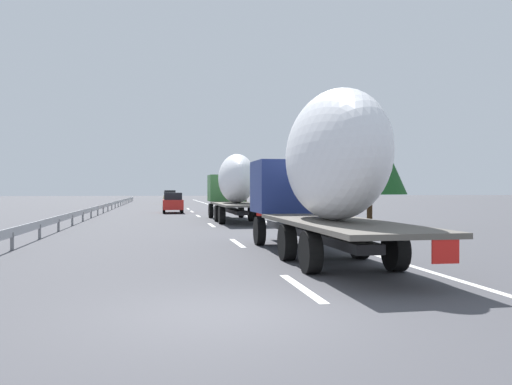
# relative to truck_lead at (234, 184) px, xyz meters

# --- Properties ---
(ground_plane) EXTENTS (260.00, 260.00, 0.00)m
(ground_plane) POSITION_rel_truck_lead_xyz_m (14.81, 3.60, -2.39)
(ground_plane) COLOR #424247
(lane_stripe_0) EXTENTS (3.20, 0.20, 0.01)m
(lane_stripe_0) POSITION_rel_truck_lead_xyz_m (-23.19, 1.80, -2.38)
(lane_stripe_0) COLOR white
(lane_stripe_0) RESTS_ON ground_plane
(lane_stripe_1) EXTENTS (3.20, 0.20, 0.01)m
(lane_stripe_1) POSITION_rel_truck_lead_xyz_m (-13.94, 1.80, -2.38)
(lane_stripe_1) COLOR white
(lane_stripe_1) RESTS_ON ground_plane
(lane_stripe_2) EXTENTS (3.20, 0.20, 0.01)m
(lane_stripe_2) POSITION_rel_truck_lead_xyz_m (-3.67, 1.80, -2.38)
(lane_stripe_2) COLOR white
(lane_stripe_2) RESTS_ON ground_plane
(lane_stripe_3) EXTENTS (3.20, 0.20, 0.01)m
(lane_stripe_3) POSITION_rel_truck_lead_xyz_m (7.09, 1.80, -2.38)
(lane_stripe_3) COLOR white
(lane_stripe_3) RESTS_ON ground_plane
(lane_stripe_4) EXTENTS (3.20, 0.20, 0.01)m
(lane_stripe_4) POSITION_rel_truck_lead_xyz_m (15.48, 1.80, -2.38)
(lane_stripe_4) COLOR white
(lane_stripe_4) RESTS_ON ground_plane
(lane_stripe_5) EXTENTS (3.20, 0.20, 0.01)m
(lane_stripe_5) POSITION_rel_truck_lead_xyz_m (22.34, 1.80, -2.38)
(lane_stripe_5) COLOR white
(lane_stripe_5) RESTS_ON ground_plane
(lane_stripe_6) EXTENTS (3.20, 0.20, 0.01)m
(lane_stripe_6) POSITION_rel_truck_lead_xyz_m (40.65, 1.80, -2.38)
(lane_stripe_6) COLOR white
(lane_stripe_6) RESTS_ON ground_plane
(edge_line_right) EXTENTS (110.00, 0.20, 0.01)m
(edge_line_right) POSITION_rel_truck_lead_xyz_m (19.81, -1.90, -2.38)
(edge_line_right) COLOR white
(edge_line_right) RESTS_ON ground_plane
(truck_lead) EXTENTS (12.41, 2.55, 4.25)m
(truck_lead) POSITION_rel_truck_lead_xyz_m (0.00, 0.00, 0.00)
(truck_lead) COLOR #387038
(truck_lead) RESTS_ON ground_plane
(truck_trailing) EXTENTS (12.05, 2.55, 4.76)m
(truck_trailing) POSITION_rel_truck_lead_xyz_m (-18.91, 0.00, 0.24)
(truck_trailing) COLOR navy
(truck_trailing) RESTS_ON ground_plane
(car_yellow_coupe) EXTENTS (4.77, 1.77, 1.96)m
(car_yellow_coupe) POSITION_rel_truck_lead_xyz_m (42.12, 3.37, -1.41)
(car_yellow_coupe) COLOR gold
(car_yellow_coupe) RESTS_ON ground_plane
(car_red_compact) EXTENTS (4.33, 1.75, 1.78)m
(car_red_compact) POSITION_rel_truck_lead_xyz_m (12.96, 3.62, -1.48)
(car_red_compact) COLOR red
(car_red_compact) RESTS_ON ground_plane
(car_white_van) EXTENTS (4.15, 1.86, 1.76)m
(car_white_van) POSITION_rel_truck_lead_xyz_m (56.20, 3.30, -1.49)
(car_white_van) COLOR white
(car_white_van) RESTS_ON ground_plane
(road_sign) EXTENTS (0.10, 0.90, 2.92)m
(road_sign) POSITION_rel_truck_lead_xyz_m (24.61, -3.10, -0.36)
(road_sign) COLOR gray
(road_sign) RESTS_ON ground_plane
(tree_0) EXTENTS (2.45, 2.45, 5.96)m
(tree_0) POSITION_rel_truck_lead_xyz_m (32.45, -7.91, 1.52)
(tree_0) COLOR #472D19
(tree_0) RESTS_ON ground_plane
(tree_1) EXTENTS (3.80, 3.80, 6.17)m
(tree_1) POSITION_rel_truck_lead_xyz_m (-7.98, -6.01, 1.59)
(tree_1) COLOR #472D19
(tree_1) RESTS_ON ground_plane
(tree_2) EXTENTS (3.25, 3.25, 6.77)m
(tree_2) POSITION_rel_truck_lead_xyz_m (48.16, -8.58, 1.96)
(tree_2) COLOR #472D19
(tree_2) RESTS_ON ground_plane
(tree_3) EXTENTS (3.52, 3.52, 5.67)m
(tree_3) POSITION_rel_truck_lead_xyz_m (15.42, -8.32, 1.42)
(tree_3) COLOR #472D19
(tree_3) RESTS_ON ground_plane
(guardrail_median) EXTENTS (94.00, 0.10, 0.76)m
(guardrail_median) POSITION_rel_truck_lead_xyz_m (17.81, 9.60, -1.81)
(guardrail_median) COLOR #9EA0A5
(guardrail_median) RESTS_ON ground_plane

